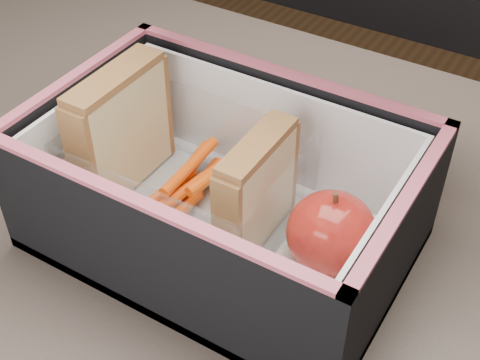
% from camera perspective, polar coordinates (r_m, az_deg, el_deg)
% --- Properties ---
extents(kitchen_table, '(1.20, 0.80, 0.75)m').
position_cam_1_polar(kitchen_table, '(0.62, -1.46, -13.45)').
color(kitchen_table, '#51443C').
rests_on(kitchen_table, ground).
extents(lunch_bag, '(0.30, 0.32, 0.27)m').
position_cam_1_polar(lunch_bag, '(0.54, -1.16, 0.16)').
color(lunch_bag, black).
rests_on(lunch_bag, kitchen_table).
extents(plastic_tub, '(0.18, 0.13, 0.08)m').
position_cam_1_polar(plastic_tub, '(0.57, -4.55, 0.47)').
color(plastic_tub, white).
rests_on(plastic_tub, lunch_bag).
extents(sandwich_left, '(0.03, 0.10, 0.11)m').
position_cam_1_polar(sandwich_left, '(0.59, -10.12, 4.27)').
color(sandwich_left, '#D8C185').
rests_on(sandwich_left, plastic_tub).
extents(sandwich_right, '(0.02, 0.09, 0.10)m').
position_cam_1_polar(sandwich_right, '(0.53, 1.42, -0.88)').
color(sandwich_right, '#D8C185').
rests_on(sandwich_right, plastic_tub).
extents(carrot_sticks, '(0.06, 0.14, 0.03)m').
position_cam_1_polar(carrot_sticks, '(0.58, -4.50, -0.40)').
color(carrot_sticks, '#E53A00').
rests_on(carrot_sticks, plastic_tub).
extents(paper_napkin, '(0.08, 0.08, 0.01)m').
position_cam_1_polar(paper_napkin, '(0.55, 7.75, -6.59)').
color(paper_napkin, white).
rests_on(paper_napkin, lunch_bag).
extents(red_apple, '(0.07, 0.07, 0.07)m').
position_cam_1_polar(red_apple, '(0.51, 7.80, -4.50)').
color(red_apple, maroon).
rests_on(red_apple, paper_napkin).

